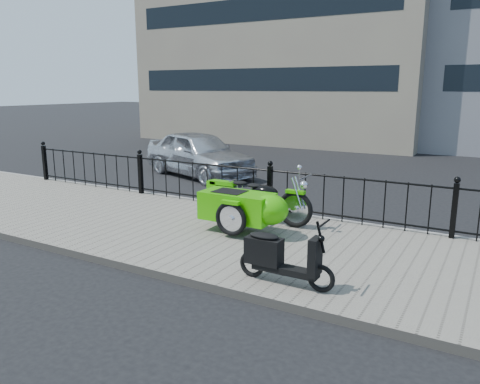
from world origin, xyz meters
The scene contains 9 objects.
ground centered at (0.00, 0.00, 0.00)m, with size 120.00×120.00×0.00m, color black.
sidewalk centered at (0.00, -0.50, 0.06)m, with size 30.00×3.80×0.12m, color gray.
curb centered at (0.00, 1.44, 0.06)m, with size 30.00×0.10×0.12m, color gray.
iron_fence centered at (0.00, 1.30, 0.59)m, with size 14.11×0.11×1.08m.
building_tan centered at (-6.00, 15.99, 6.00)m, with size 14.00×8.01×12.00m.
motorcycle_sidecar centered at (0.28, -0.08, 0.59)m, with size 2.28×1.48×0.98m.
scooter centered at (1.71, -1.90, 0.48)m, with size 1.36×0.40×0.92m.
spare_tire centered at (0.04, -0.18, 0.47)m, with size 0.70×0.70×0.10m, color black.
sedan_car centered at (-3.96, 4.44, 0.69)m, with size 1.63×4.05×1.38m, color silver.
Camera 1 is at (4.15, -7.20, 2.66)m, focal length 35.00 mm.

